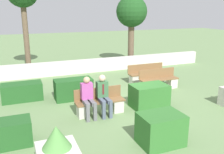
% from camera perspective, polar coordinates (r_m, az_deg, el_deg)
% --- Properties ---
extents(ground_plane, '(60.00, 60.00, 0.00)m').
position_cam_1_polar(ground_plane, '(9.78, 3.27, -5.59)').
color(ground_plane, '#6B8956').
extents(perimeter_wall, '(14.66, 0.30, 0.75)m').
position_cam_1_polar(perimeter_wall, '(14.14, -5.27, 2.55)').
color(perimeter_wall, beige).
rests_on(perimeter_wall, ground_plane).
extents(bench_front, '(1.69, 0.48, 0.88)m').
position_cam_1_polar(bench_front, '(8.58, -2.76, -6.24)').
color(bench_front, brown).
rests_on(bench_front, ground_plane).
extents(bench_left_side, '(1.92, 0.49, 0.88)m').
position_cam_1_polar(bench_left_side, '(12.31, 8.03, 0.39)').
color(bench_left_side, brown).
rests_on(bench_left_side, ground_plane).
extents(bench_right_side, '(1.81, 0.48, 0.88)m').
position_cam_1_polar(bench_right_side, '(11.38, 10.64, -1.00)').
color(bench_right_side, brown).
rests_on(bench_right_side, ground_plane).
extents(person_seated_man, '(0.38, 0.63, 1.37)m').
position_cam_1_polar(person_seated_man, '(8.33, -1.99, -3.71)').
color(person_seated_man, '#515B70').
rests_on(person_seated_man, ground_plane).
extents(person_seated_woman, '(0.38, 0.63, 1.36)m').
position_cam_1_polar(person_seated_woman, '(8.18, -5.52, -4.21)').
color(person_seated_woman, slate).
rests_on(person_seated_woman, ground_plane).
extents(hedge_block_near_left, '(1.52, 0.72, 0.69)m').
position_cam_1_polar(hedge_block_near_left, '(10.39, -19.85, -3.20)').
color(hedge_block_near_left, '#235623').
rests_on(hedge_block_near_left, ground_plane).
extents(hedge_block_near_right, '(1.47, 0.67, 0.82)m').
position_cam_1_polar(hedge_block_near_right, '(10.02, -8.78, -2.74)').
color(hedge_block_near_right, '#235623').
rests_on(hedge_block_near_right, ground_plane).
extents(hedge_block_mid_left, '(1.13, 0.83, 0.85)m').
position_cam_1_polar(hedge_block_mid_left, '(6.82, 11.07, -11.64)').
color(hedge_block_mid_left, '#33702D').
rests_on(hedge_block_mid_left, ground_plane).
extents(hedge_block_far_left, '(1.31, 0.85, 0.84)m').
position_cam_1_polar(hedge_block_far_left, '(9.21, 8.48, -4.29)').
color(hedge_block_far_left, '#33702D').
rests_on(hedge_block_far_left, ground_plane).
extents(planter_corner_right, '(0.86, 0.86, 1.15)m').
position_cam_1_polar(planter_corner_right, '(5.69, -12.35, -16.80)').
color(planter_corner_right, beige).
rests_on(planter_corner_right, ground_plane).
extents(tree_center_left, '(1.90, 1.90, 4.28)m').
position_cam_1_polar(tree_center_left, '(15.82, 4.49, 14.32)').
color(tree_center_left, brown).
rests_on(tree_center_left, ground_plane).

